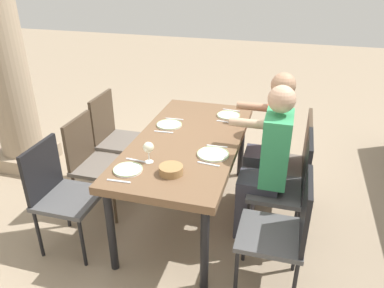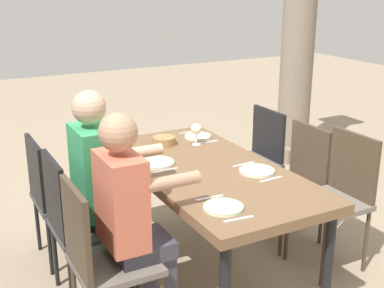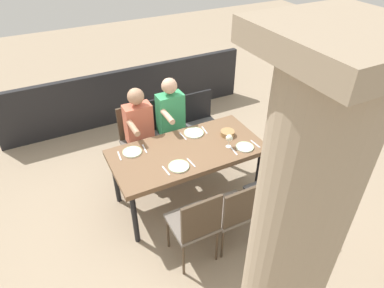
{
  "view_description": "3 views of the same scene",
  "coord_description": "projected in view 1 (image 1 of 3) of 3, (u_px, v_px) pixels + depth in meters",
  "views": [
    {
      "loc": [
        -2.7,
        -0.79,
        2.14
      ],
      "look_at": [
        -0.12,
        -0.07,
        0.79
      ],
      "focal_mm": 35.11,
      "sensor_mm": 36.0,
      "label": 1
    },
    {
      "loc": [
        2.71,
        -1.57,
        1.94
      ],
      "look_at": [
        -0.13,
        -0.04,
        0.9
      ],
      "focal_mm": 47.95,
      "sensor_mm": 36.0,
      "label": 2
    },
    {
      "loc": [
        1.37,
        2.82,
        3.09
      ],
      "look_at": [
        -0.08,
        -0.03,
        0.8
      ],
      "focal_mm": 31.77,
      "sensor_mm": 36.0,
      "label": 3
    }
  ],
  "objects": [
    {
      "name": "spoon_1",
      "position": [
        217.0,
        146.0,
        3.01
      ],
      "size": [
        0.03,
        0.17,
        0.01
      ],
      "primitive_type": "cube",
      "rotation": [
        0.0,
        0.0,
        0.06
      ],
      "color": "silver",
      "rests_on": "dining_table"
    },
    {
      "name": "plate_2",
      "position": [
        169.0,
        125.0,
        3.38
      ],
      "size": [
        0.23,
        0.23,
        0.02
      ],
      "color": "white",
      "rests_on": "dining_table"
    },
    {
      "name": "spoon_3",
      "position": [
        231.0,
        110.0,
        3.71
      ],
      "size": [
        0.03,
        0.17,
        0.01
      ],
      "primitive_type": "cube",
      "rotation": [
        0.0,
        0.0,
        -0.1
      ],
      "color": "silver",
      "rests_on": "dining_table"
    },
    {
      "name": "plate_3",
      "position": [
        229.0,
        115.0,
        3.57
      ],
      "size": [
        0.22,
        0.22,
        0.02
      ],
      "color": "white",
      "rests_on": "dining_table"
    },
    {
      "name": "ground_plane",
      "position": [
        188.0,
        213.0,
        3.48
      ],
      "size": [
        16.0,
        16.0,
        0.0
      ],
      "primitive_type": "plane",
      "color": "gray"
    },
    {
      "name": "chair_mid_north",
      "position": [
        93.0,
        159.0,
        3.35
      ],
      "size": [
        0.44,
        0.44,
        0.89
      ],
      "color": "#6A6158",
      "rests_on": "ground"
    },
    {
      "name": "chair_west_north",
      "position": [
        59.0,
        190.0,
        2.89
      ],
      "size": [
        0.44,
        0.44,
        0.89
      ],
      "color": "#4F4F50",
      "rests_on": "ground"
    },
    {
      "name": "plate_1",
      "position": [
        213.0,
        154.0,
        2.88
      ],
      "size": [
        0.25,
        0.25,
        0.02
      ],
      "color": "white",
      "rests_on": "dining_table"
    },
    {
      "name": "fork_2",
      "position": [
        164.0,
        132.0,
        3.25
      ],
      "size": [
        0.03,
        0.17,
        0.01
      ],
      "primitive_type": "cube",
      "rotation": [
        0.0,
        0.0,
        0.07
      ],
      "color": "silver",
      "rests_on": "dining_table"
    },
    {
      "name": "fork_3",
      "position": [
        225.0,
        122.0,
        3.45
      ],
      "size": [
        0.03,
        0.17,
        0.01
      ],
      "primitive_type": "cube",
      "rotation": [
        0.0,
        0.0,
        -0.07
      ],
      "color": "silver",
      "rests_on": "dining_table"
    },
    {
      "name": "dining_table",
      "position": [
        188.0,
        146.0,
        3.16
      ],
      "size": [
        1.76,
        0.86,
        0.77
      ],
      "color": "brown",
      "rests_on": "ground"
    },
    {
      "name": "plate_0",
      "position": [
        128.0,
        169.0,
        2.67
      ],
      "size": [
        0.21,
        0.21,
        0.02
      ],
      "color": "white",
      "rests_on": "dining_table"
    },
    {
      "name": "bread_basket",
      "position": [
        171.0,
        170.0,
        2.62
      ],
      "size": [
        0.17,
        0.17,
        0.06
      ],
      "primitive_type": "cylinder",
      "color": "#9E7547",
      "rests_on": "dining_table"
    },
    {
      "name": "spoon_2",
      "position": [
        174.0,
        119.0,
        3.51
      ],
      "size": [
        0.03,
        0.17,
        0.01
      ],
      "primitive_type": "cube",
      "rotation": [
        0.0,
        0.0,
        0.06
      ],
      "color": "silver",
      "rests_on": "dining_table"
    },
    {
      "name": "stone_column_centre",
      "position": [
        0.0,
        43.0,
        3.72
      ],
      "size": [
        0.57,
        0.57,
        2.77
      ],
      "color": "tan",
      "rests_on": "ground"
    },
    {
      "name": "diner_man_white",
      "position": [
        266.0,
        162.0,
        2.9
      ],
      "size": [
        0.35,
        0.49,
        1.33
      ],
      "color": "#3F3F4C",
      "rests_on": "ground"
    },
    {
      "name": "wine_glass_0",
      "position": [
        148.0,
        148.0,
        2.73
      ],
      "size": [
        0.08,
        0.08,
        0.16
      ],
      "color": "white",
      "rests_on": "dining_table"
    },
    {
      "name": "fork_1",
      "position": [
        208.0,
        164.0,
        2.75
      ],
      "size": [
        0.03,
        0.17,
        0.01
      ],
      "primitive_type": "cube",
      "rotation": [
        0.0,
        0.0,
        -0.1
      ],
      "color": "silver",
      "rests_on": "dining_table"
    },
    {
      "name": "chair_east_north",
      "position": [
        115.0,
        134.0,
        3.72
      ],
      "size": [
        0.44,
        0.44,
        0.95
      ],
      "color": "#6A6158",
      "rests_on": "ground"
    },
    {
      "name": "chair_west_south",
      "position": [
        284.0,
        228.0,
        2.48
      ],
      "size": [
        0.44,
        0.44,
        0.91
      ],
      "color": "#4F4F50",
      "rests_on": "ground"
    },
    {
      "name": "spoon_0",
      "position": [
        136.0,
        160.0,
        2.8
      ],
      "size": [
        0.03,
        0.17,
        0.01
      ],
      "primitive_type": "cube",
      "rotation": [
        0.0,
        0.0,
        -0.09
      ],
      "color": "silver",
      "rests_on": "dining_table"
    },
    {
      "name": "diner_woman_green",
      "position": [
        270.0,
        139.0,
        3.3
      ],
      "size": [
        0.34,
        0.49,
        1.3
      ],
      "color": "#3F3F4C",
      "rests_on": "ground"
    },
    {
      "name": "fork_0",
      "position": [
        119.0,
        181.0,
        2.54
      ],
      "size": [
        0.02,
        0.17,
        0.01
      ],
      "primitive_type": "cube",
      "rotation": [
        0.0,
        0.0,
        0.05
      ],
      "color": "silver",
      "rests_on": "dining_table"
    },
    {
      "name": "chair_east_south",
      "position": [
        291.0,
        159.0,
        3.32
      ],
      "size": [
        0.44,
        0.44,
        0.94
      ],
      "color": "#6A6158",
      "rests_on": "ground"
    },
    {
      "name": "chair_mid_south",
      "position": [
        289.0,
        183.0,
        2.93
      ],
      "size": [
        0.44,
        0.44,
        0.95
      ],
      "color": "#4F4F50",
      "rests_on": "ground"
    }
  ]
}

